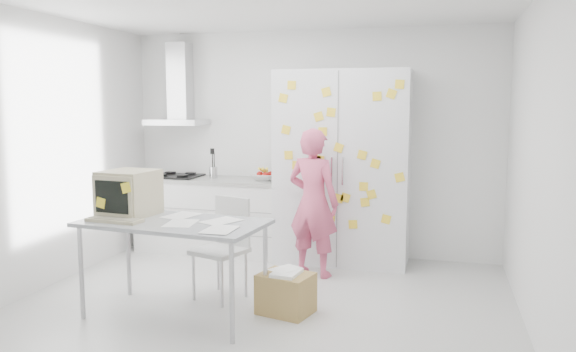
% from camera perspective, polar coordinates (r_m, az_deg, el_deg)
% --- Properties ---
extents(floor, '(4.50, 4.00, 0.02)m').
position_cam_1_polar(floor, '(5.21, -2.83, -13.27)').
color(floor, silver).
rests_on(floor, ground).
extents(walls, '(4.52, 4.01, 2.70)m').
position_cam_1_polar(walls, '(5.59, -0.63, 2.48)').
color(walls, white).
rests_on(walls, ground).
extents(counter_run, '(1.84, 0.63, 1.28)m').
position_cam_1_polar(counter_run, '(7.02, -7.87, -3.84)').
color(counter_run, white).
rests_on(counter_run, ground).
extents(range_hood, '(0.70, 0.48, 1.01)m').
position_cam_1_polar(range_hood, '(7.21, -11.00, 8.27)').
color(range_hood, silver).
rests_on(range_hood, walls).
extents(tall_cabinet, '(1.50, 0.68, 2.20)m').
position_cam_1_polar(tall_cabinet, '(6.44, 5.56, 0.85)').
color(tall_cabinet, silver).
rests_on(tall_cabinet, ground).
extents(person, '(0.66, 0.52, 1.57)m').
position_cam_1_polar(person, '(5.94, 2.58, -2.72)').
color(person, '#D05174').
rests_on(person, ground).
extents(desk, '(1.62, 0.93, 1.24)m').
position_cam_1_polar(desk, '(5.05, -14.40, -2.97)').
color(desk, '#92969B').
rests_on(desk, ground).
extents(chair, '(0.54, 0.54, 0.94)m').
position_cam_1_polar(chair, '(5.36, -6.44, -6.61)').
color(chair, beige).
rests_on(chair, ground).
extents(cardboard_box, '(0.51, 0.45, 0.39)m').
position_cam_1_polar(cardboard_box, '(5.01, -0.22, -11.77)').
color(cardboard_box, '#AA8A49').
rests_on(cardboard_box, ground).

